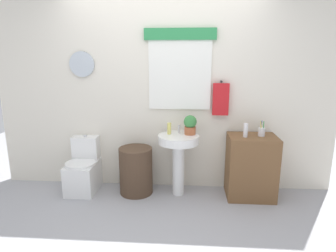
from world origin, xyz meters
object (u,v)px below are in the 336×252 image
object	(u,v)px
soap_bottle	(169,128)
lotion_bottle	(246,130)
wooden_cabinet	(251,167)
potted_plant	(190,124)
pedestal_sink	(178,151)
toothbrush_cup	(262,132)
toilet	(84,170)
laundry_hamper	(136,171)

from	to	relation	value
soap_bottle	lotion_bottle	size ratio (longest dim) A/B	0.87
soap_bottle	lotion_bottle	distance (m)	0.92
wooden_cabinet	lotion_bottle	bearing A→B (deg)	-158.51
potted_plant	wooden_cabinet	bearing A→B (deg)	-4.51
pedestal_sink	toothbrush_cup	distance (m)	1.04
wooden_cabinet	lotion_bottle	world-z (taller)	lotion_bottle
toilet	lotion_bottle	size ratio (longest dim) A/B	4.28
soap_bottle	toothbrush_cup	bearing A→B (deg)	-1.54
pedestal_sink	laundry_hamper	bearing A→B (deg)	-180.00
lotion_bottle	laundry_hamper	bearing A→B (deg)	178.29
toilet	soap_bottle	xyz separation A→B (m)	(1.12, 0.02, 0.58)
lotion_bottle	wooden_cabinet	bearing A→B (deg)	21.49
pedestal_sink	soap_bottle	xyz separation A→B (m)	(-0.12, 0.05, 0.27)
laundry_hamper	potted_plant	size ratio (longest dim) A/B	2.50
toothbrush_cup	pedestal_sink	bearing A→B (deg)	-178.86
laundry_hamper	wooden_cabinet	size ratio (longest dim) A/B	0.77
soap_bottle	lotion_bottle	world-z (taller)	lotion_bottle
toilet	toothbrush_cup	distance (m)	2.32
laundry_hamper	potted_plant	xyz separation A→B (m)	(0.68, 0.06, 0.61)
toilet	soap_bottle	size ratio (longest dim) A/B	4.91
soap_bottle	toothbrush_cup	world-z (taller)	toothbrush_cup
soap_bottle	toothbrush_cup	size ratio (longest dim) A/B	0.78
lotion_bottle	toothbrush_cup	bearing A→B (deg)	16.43
wooden_cabinet	toilet	bearing A→B (deg)	179.15
toilet	potted_plant	size ratio (longest dim) A/B	2.96
toilet	potted_plant	bearing A→B (deg)	1.16
potted_plant	toothbrush_cup	world-z (taller)	potted_plant
pedestal_sink	lotion_bottle	size ratio (longest dim) A/B	4.68
laundry_hamper	lotion_bottle	world-z (taller)	lotion_bottle
laundry_hamper	pedestal_sink	bearing A→B (deg)	0.00
toothbrush_cup	lotion_bottle	bearing A→B (deg)	-163.57
wooden_cabinet	toothbrush_cup	xyz separation A→B (m)	(0.10, 0.02, 0.45)
pedestal_sink	toothbrush_cup	world-z (taller)	toothbrush_cup
laundry_hamper	toothbrush_cup	world-z (taller)	toothbrush_cup
toilet	laundry_hamper	world-z (taller)	toilet
wooden_cabinet	laundry_hamper	bearing A→B (deg)	180.00
soap_bottle	laundry_hamper	bearing A→B (deg)	-173.27
pedestal_sink	toothbrush_cup	size ratio (longest dim) A/B	4.22
pedestal_sink	soap_bottle	distance (m)	0.30
laundry_hamper	potted_plant	distance (m)	0.92
potted_plant	laundry_hamper	bearing A→B (deg)	-174.98
toilet	laundry_hamper	distance (m)	0.70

